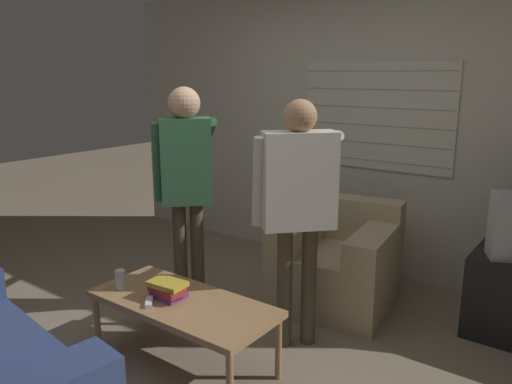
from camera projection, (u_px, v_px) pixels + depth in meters
The scene contains 9 objects.
ground_plane at pixel (198, 355), 3.20m from camera, with size 16.00×16.00×0.00m, color #7F705B.
wall_back at pixel (349, 129), 4.49m from camera, with size 5.20×0.08×2.55m.
armchair_beige at pixel (337, 262), 3.89m from camera, with size 0.94×0.94×0.79m.
coffee_table at pixel (183, 306), 3.02m from camera, with size 1.18×0.53×0.43m.
person_left_standing at pixel (186, 172), 3.64m from camera, with size 0.50×0.77×1.67m.
person_right_standing at pixel (298, 194), 3.13m from camera, with size 0.51×0.81×1.62m.
book_stack at pixel (168, 289), 3.03m from camera, with size 0.25×0.17×0.11m.
soda_can at pixel (121, 279), 3.16m from camera, with size 0.07×0.07×0.13m.
spare_remote at pixel (149, 302), 2.96m from camera, with size 0.12×0.12×0.02m.
Camera 1 is at (2.01, -2.09, 1.76)m, focal length 35.00 mm.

